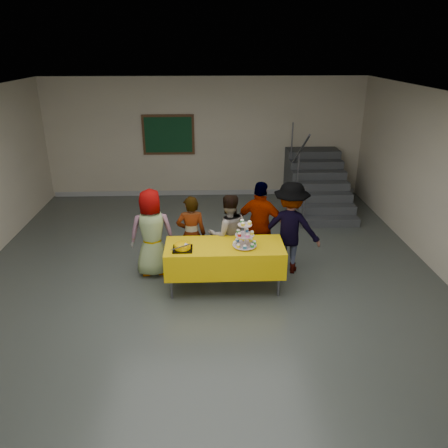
# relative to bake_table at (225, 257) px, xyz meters

# --- Properties ---
(room_shell) EXTENTS (10.00, 10.04, 3.02)m
(room_shell) POSITION_rel_bake_table_xyz_m (-0.29, -0.16, 1.57)
(room_shell) COLOR #4C514C
(room_shell) RESTS_ON ground
(bake_table) EXTENTS (1.88, 0.78, 0.77)m
(bake_table) POSITION_rel_bake_table_xyz_m (0.00, 0.00, 0.00)
(bake_table) COLOR #595960
(bake_table) RESTS_ON ground
(cupcake_stand) EXTENTS (0.38, 0.38, 0.44)m
(cupcake_stand) POSITION_rel_bake_table_xyz_m (0.31, -0.06, 0.38)
(cupcake_stand) COLOR silver
(cupcake_stand) RESTS_ON bake_table
(bear_cake) EXTENTS (0.32, 0.36, 0.12)m
(bear_cake) POSITION_rel_bake_table_xyz_m (-0.65, -0.13, 0.27)
(bear_cake) COLOR black
(bear_cake) RESTS_ON bake_table
(schoolchild_a) EXTENTS (0.79, 0.56, 1.52)m
(schoolchild_a) POSITION_rel_bake_table_xyz_m (-1.20, 0.55, 0.21)
(schoolchild_a) COLOR slate
(schoolchild_a) RESTS_ON ground
(schoolchild_b) EXTENTS (0.52, 0.36, 1.39)m
(schoolchild_b) POSITION_rel_bake_table_xyz_m (-0.54, 0.61, 0.14)
(schoolchild_b) COLOR slate
(schoolchild_b) RESTS_ON ground
(schoolchild_c) EXTENTS (0.78, 0.66, 1.42)m
(schoolchild_c) POSITION_rel_bake_table_xyz_m (0.09, 0.56, 0.16)
(schoolchild_c) COLOR slate
(schoolchild_c) RESTS_ON ground
(schoolchild_d) EXTENTS (1.00, 0.70, 1.58)m
(schoolchild_d) POSITION_rel_bake_table_xyz_m (0.66, 0.71, 0.24)
(schoolchild_d) COLOR slate
(schoolchild_d) RESTS_ON ground
(schoolchild_e) EXTENTS (1.18, 0.90, 1.61)m
(schoolchild_e) POSITION_rel_bake_table_xyz_m (1.15, 0.57, 0.25)
(schoolchild_e) COLOR #5C5C65
(schoolchild_e) RESTS_ON ground
(staircase) EXTENTS (1.30, 2.40, 2.04)m
(staircase) POSITION_rel_bake_table_xyz_m (2.41, 3.95, -0.07)
(staircase) COLOR #424447
(staircase) RESTS_ON ground
(noticeboard) EXTENTS (1.30, 0.05, 1.00)m
(noticeboard) POSITION_rel_bake_table_xyz_m (-1.21, 4.78, 1.04)
(noticeboard) COLOR #472B16
(noticeboard) RESTS_ON ground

